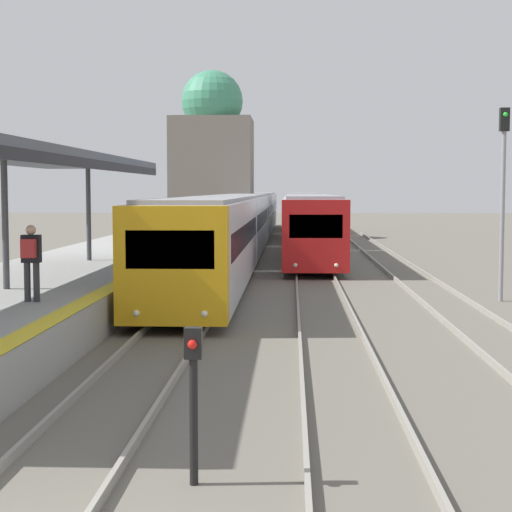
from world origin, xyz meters
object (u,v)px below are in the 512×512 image
object	(u,v)px
train_far	(306,215)
signal_mast_far	(503,182)
train_near	(245,218)
signal_post_near	(193,388)
person_on_platform	(31,256)

from	to	relation	value
train_far	signal_mast_far	world-z (taller)	signal_mast_far
train_far	signal_mast_far	distance (m)	29.75
train_near	signal_post_near	xyz separation A→B (m)	(1.65, -41.26, -0.61)
train_near	signal_mast_far	distance (m)	26.36
person_on_platform	train_near	size ratio (longest dim) A/B	0.03
train_near	train_far	bearing A→B (deg)	50.91
signal_post_near	signal_mast_far	world-z (taller)	signal_mast_far
train_far	signal_post_near	distance (m)	45.83
person_on_platform	train_far	distance (m)	37.81
train_far	signal_post_near	xyz separation A→B (m)	(-2.02, -45.78, -0.61)
person_on_platform	signal_mast_far	xyz separation A→B (m)	(11.99, 8.07, 1.66)
train_near	train_far	distance (m)	5.83
signal_mast_far	train_near	bearing A→B (deg)	110.36
train_near	signal_post_near	world-z (taller)	train_near
person_on_platform	train_far	xyz separation A→B (m)	(6.52, 37.24, -0.22)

